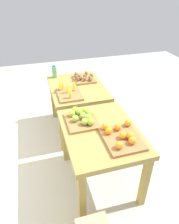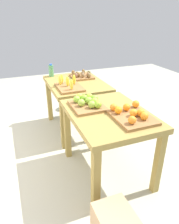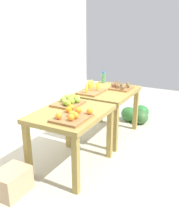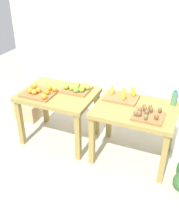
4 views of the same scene
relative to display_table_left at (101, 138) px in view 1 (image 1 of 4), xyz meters
name	(u,v)px [view 1 (image 1 of 4)]	position (x,y,z in m)	size (l,w,h in m)	color
ground_plane	(87,149)	(0.56, 0.00, -0.67)	(8.00, 8.00, 0.00)	#B1B19F
display_table_left	(101,138)	(0.00, 0.00, 0.00)	(1.04, 0.80, 0.78)	olive
display_table_right	(77,93)	(1.12, 0.00, 0.00)	(1.04, 0.80, 0.78)	olive
orange_bin	(121,136)	(-0.20, -0.15, 0.15)	(0.46, 0.37, 0.11)	olive
apple_bin	(82,118)	(0.22, 0.16, 0.16)	(0.41, 0.34, 0.11)	olive
banana_crate	(69,92)	(0.89, 0.18, 0.15)	(0.44, 0.32, 0.17)	olive
kiwi_bin	(84,78)	(1.30, -0.15, 0.15)	(0.36, 0.32, 0.10)	olive
water_bottle	(54,72)	(1.55, 0.27, 0.21)	(0.08, 0.08, 0.20)	#4C8C59
watermelon_pile	(80,96)	(1.97, -0.24, -0.53)	(0.62, 0.60, 0.28)	#296F32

